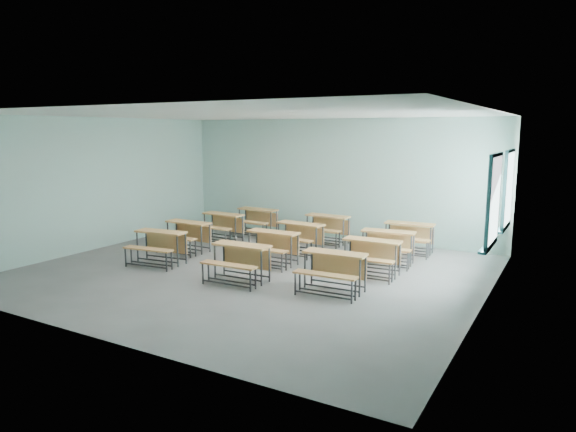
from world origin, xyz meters
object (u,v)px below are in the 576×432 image
Objects in this scene: desk_unit_r0c1 at (239,257)px; desk_unit_r3c1 at (326,225)px; desk_unit_r1c0 at (186,232)px; desk_unit_r1c2 at (371,252)px; desk_unit_r0c0 at (158,242)px; desk_unit_r2c2 at (387,242)px; desk_unit_r1c1 at (271,243)px; desk_unit_r2c1 at (298,233)px; desk_unit_r3c0 at (256,217)px; desk_unit_r2c0 at (221,223)px; desk_unit_r0c2 at (333,266)px; desk_unit_r3c2 at (408,233)px.

desk_unit_r0c1 is 3.93m from desk_unit_r3c1.
desk_unit_r1c0 is 0.99× the size of desk_unit_r1c2.
desk_unit_r0c0 and desk_unit_r0c1 have the same top height.
desk_unit_r0c1 and desk_unit_r3c1 have the same top height.
desk_unit_r1c0 and desk_unit_r2c2 have the same top height.
desk_unit_r1c1 is at bearing -89.68° from desk_unit_r3c1.
desk_unit_r2c2 is at bearing 7.12° from desk_unit_r2c1.
desk_unit_r1c2 is 0.98× the size of desk_unit_r2c1.
desk_unit_r3c0 and desk_unit_r3c1 have the same top height.
desk_unit_r3c1 is at bearing 88.13° from desk_unit_r0c1.
desk_unit_r1c0 is at bearing 178.59° from desk_unit_r1c1.
desk_unit_r0c0 is at bearing -163.89° from desk_unit_r1c2.
desk_unit_r3c0 is 0.98× the size of desk_unit_r3c1.
desk_unit_r0c1 and desk_unit_r2c1 have the same top height.
desk_unit_r1c0 and desk_unit_r1c2 have the same top height.
desk_unit_r2c2 is (4.60, -0.14, 0.00)m from desk_unit_r2c0.
desk_unit_r0c0 is at bearing -80.55° from desk_unit_r2c0.
desk_unit_r1c1 is at bearing -27.51° from desk_unit_r2c0.
desk_unit_r2c1 is at bearing 90.18° from desk_unit_r0c1.
desk_unit_r3c0 is at bearing 83.56° from desk_unit_r1c0.
desk_unit_r1c0 is 1.41m from desk_unit_r2c0.
desk_unit_r2c0 is (-4.40, 2.55, 0.00)m from desk_unit_r0c2.
desk_unit_r1c1 is at bearing 148.08° from desk_unit_r0c2.
desk_unit_r0c0 and desk_unit_r3c1 have the same top height.
desk_unit_r1c2 and desk_unit_r2c0 have the same top height.
desk_unit_r0c1 is at bearing -28.23° from desk_unit_r1c0.
desk_unit_r0c2 is 1.00× the size of desk_unit_r3c1.
desk_unit_r2c2 is at bearing -99.02° from desk_unit_r3c2.
desk_unit_r1c2 is 3.08m from desk_unit_r3c1.
desk_unit_r2c2 is (4.31, 2.48, 0.00)m from desk_unit_r0c0.
desk_unit_r1c2 is at bearing 11.79° from desk_unit_r0c0.
desk_unit_r0c0 is 4.12m from desk_unit_r0c2.
desk_unit_r1c1 is 0.98× the size of desk_unit_r1c2.
desk_unit_r0c0 and desk_unit_r2c1 have the same top height.
desk_unit_r3c2 is at bearing 85.03° from desk_unit_r1c2.
desk_unit_r1c2 is (2.05, 1.65, 0.00)m from desk_unit_r0c1.
desk_unit_r3c1 is at bearing 26.62° from desk_unit_r2c0.
desk_unit_r0c2 is at bearing -29.79° from desk_unit_r1c1.
desk_unit_r1c1 is 3.33m from desk_unit_r3c0.
desk_unit_r2c2 is at bearing 16.44° from desk_unit_r1c0.
desk_unit_r1c2 is 1.02× the size of desk_unit_r3c0.
desk_unit_r0c0 is 5.75m from desk_unit_r3c2.
desk_unit_r1c1 is (2.15, 1.17, 0.00)m from desk_unit_r0c0.
desk_unit_r2c0 is at bearing -106.07° from desk_unit_r3c0.
desk_unit_r1c2 is (4.32, 1.43, 0.00)m from desk_unit_r0c0.
desk_unit_r1c0 and desk_unit_r2c0 have the same top height.
desk_unit_r3c1 and desk_unit_r3c2 have the same top height.
desk_unit_r3c1 is at bearing 45.79° from desk_unit_r1c0.
desk_unit_r2c1 is (2.44, 1.16, 0.00)m from desk_unit_r1c0.
desk_unit_r0c1 is 0.99× the size of desk_unit_r0c2.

